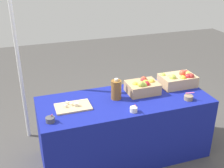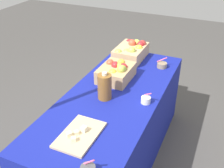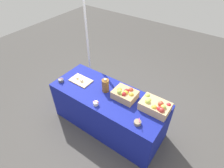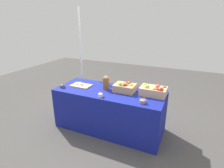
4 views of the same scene
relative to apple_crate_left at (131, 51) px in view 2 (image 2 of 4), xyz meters
name	(u,v)px [view 2 (image 2 of 4)]	position (x,y,z in m)	size (l,w,h in m)	color
ground_plane	(114,157)	(-0.74, -0.13, -0.82)	(10.00, 10.00, 0.00)	#474442
table	(114,128)	(-0.74, -0.13, -0.45)	(1.90, 0.76, 0.74)	navy
apple_crate_left	(131,51)	(0.00, 0.00, 0.00)	(0.41, 0.28, 0.19)	tan
apple_crate_middle	(116,72)	(-0.48, -0.04, 0.00)	(0.35, 0.27, 0.18)	tan
cutting_board_front	(80,135)	(-1.32, -0.13, -0.07)	(0.37, 0.23, 0.05)	#D1B284
sample_bowl_near	(146,100)	(-0.75, -0.41, -0.05)	(0.08, 0.08, 0.11)	silver
sample_bowl_mid	(162,65)	(-0.08, -0.36, -0.05)	(0.10, 0.11, 0.10)	gray
cider_jug	(105,87)	(-0.82, -0.08, 0.03)	(0.12, 0.12, 0.24)	brown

